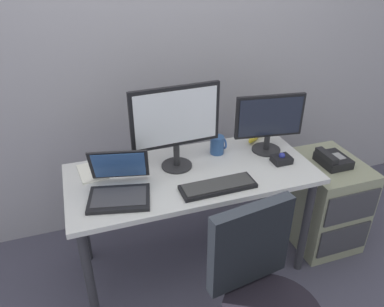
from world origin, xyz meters
TOP-DOWN VIEW (x-y plane):
  - ground_plane at (0.00, 0.00)m, footprint 8.00×8.00m
  - back_wall at (0.00, 0.67)m, footprint 6.00×0.10m
  - desk at (0.00, 0.00)m, footprint 1.42×0.64m
  - file_cabinet at (0.94, -0.04)m, footprint 0.42×0.53m
  - desk_phone at (0.94, -0.05)m, footprint 0.17×0.20m
  - monitor_main at (-0.07, 0.08)m, footprint 0.51×0.18m
  - monitor_side at (0.53, 0.09)m, footprint 0.43×0.18m
  - keyboard at (0.08, -0.20)m, footprint 0.41×0.14m
  - laptop at (-0.43, -0.09)m, footprint 0.37×0.37m
  - trackball_mouse at (0.54, -0.07)m, footprint 0.11×0.09m
  - coffee_mug at (0.22, 0.16)m, footprint 0.10×0.09m
  - paper_notepad at (-0.54, 0.17)m, footprint 0.17×0.22m
  - banana at (0.53, 0.25)m, footprint 0.17×0.16m

SIDE VIEW (x-z plane):
  - ground_plane at x=0.00m, z-range 0.00..0.00m
  - file_cabinet at x=0.94m, z-range 0.00..0.62m
  - desk at x=0.00m, z-range 0.27..1.00m
  - desk_phone at x=0.94m, z-range 0.61..0.70m
  - paper_notepad at x=-0.54m, z-range 0.72..0.74m
  - keyboard at x=0.08m, z-range 0.72..0.75m
  - banana at x=0.53m, z-range 0.72..0.76m
  - trackball_mouse at x=0.54m, z-range 0.71..0.78m
  - laptop at x=-0.43m, z-range 0.66..0.89m
  - coffee_mug at x=0.22m, z-range 0.72..0.84m
  - monitor_side at x=0.53m, z-range 0.75..1.12m
  - monitor_main at x=-0.07m, z-range 0.77..1.26m
  - back_wall at x=0.00m, z-range 0.00..2.80m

